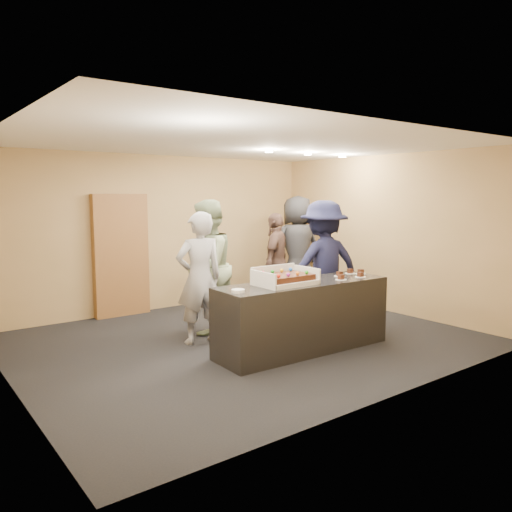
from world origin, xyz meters
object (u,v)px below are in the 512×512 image
(cake_box, at_px, (284,281))
(plate_stack, at_px, (238,291))
(person_navy_man, at_px, (323,265))
(storage_cabinet, at_px, (121,255))
(serving_counter, at_px, (303,316))
(person_brown_extra, at_px, (276,261))
(person_dark_suit, at_px, (297,249))
(sheet_cake, at_px, (285,277))
(person_server_grey, at_px, (199,278))
(person_sage_man, at_px, (207,267))

(cake_box, bearing_deg, plate_stack, -173.22)
(cake_box, xyz_separation_m, person_navy_man, (1.27, 0.59, 0.02))
(storage_cabinet, xyz_separation_m, plate_stack, (0.07, -3.30, -0.10))
(serving_counter, xyz_separation_m, person_brown_extra, (1.24, 2.07, 0.40))
(serving_counter, height_order, person_dark_suit, person_dark_suit)
(cake_box, height_order, sheet_cake, cake_box)
(person_server_grey, relative_size, person_sage_man, 0.92)
(serving_counter, height_order, person_server_grey, person_server_grey)
(plate_stack, distance_m, person_brown_extra, 3.15)
(storage_cabinet, relative_size, person_dark_suit, 1.02)
(person_server_grey, distance_m, person_dark_suit, 3.15)
(person_navy_man, xyz_separation_m, person_dark_suit, (1.02, 1.74, 0.03))
(person_sage_man, xyz_separation_m, person_brown_extra, (1.78, 0.59, -0.12))
(sheet_cake, bearing_deg, plate_stack, -175.22)
(cake_box, distance_m, person_dark_suit, 3.26)
(storage_cabinet, distance_m, person_brown_extra, 2.66)
(cake_box, bearing_deg, person_dark_suit, 45.43)
(person_sage_man, bearing_deg, plate_stack, 34.95)
(plate_stack, bearing_deg, person_dark_suit, 38.31)
(person_brown_extra, bearing_deg, person_navy_man, 44.02)
(person_server_grey, bearing_deg, person_sage_man, -123.26)
(person_sage_man, bearing_deg, serving_counter, 73.97)
(cake_box, distance_m, person_sage_man, 1.48)
(plate_stack, xyz_separation_m, person_navy_man, (2.04, 0.68, 0.05))
(storage_cabinet, height_order, plate_stack, storage_cabinet)
(plate_stack, relative_size, person_navy_man, 0.08)
(person_sage_man, height_order, person_navy_man, person_sage_man)
(person_sage_man, distance_m, person_navy_man, 1.74)
(cake_box, relative_size, person_dark_suit, 0.37)
(person_navy_man, height_order, person_brown_extra, person_navy_man)
(serving_counter, distance_m, person_sage_man, 1.66)
(storage_cabinet, relative_size, person_navy_man, 1.05)
(person_sage_man, xyz_separation_m, person_dark_suit, (2.53, 0.87, 0.03))
(plate_stack, height_order, person_sage_man, person_sage_man)
(person_server_grey, height_order, person_dark_suit, person_dark_suit)
(cake_box, xyz_separation_m, person_sage_man, (-0.24, 1.46, 0.03))
(cake_box, xyz_separation_m, sheet_cake, (-0.00, -0.03, 0.05))
(cake_box, distance_m, person_navy_man, 1.40)
(cake_box, relative_size, person_brown_extra, 0.43)
(person_dark_suit, bearing_deg, person_server_grey, 36.44)
(cake_box, xyz_separation_m, plate_stack, (-0.77, -0.09, -0.03))
(storage_cabinet, height_order, person_brown_extra, storage_cabinet)
(sheet_cake, xyz_separation_m, person_sage_man, (-0.24, 1.48, -0.02))
(person_navy_man, height_order, person_dark_suit, person_dark_suit)
(sheet_cake, relative_size, person_brown_extra, 0.37)
(cake_box, xyz_separation_m, person_brown_extra, (1.55, 2.05, -0.10))
(sheet_cake, relative_size, person_server_grey, 0.35)
(plate_stack, xyz_separation_m, person_dark_suit, (3.06, 2.42, 0.08))
(cake_box, height_order, person_navy_man, person_navy_man)
(plate_stack, height_order, person_navy_man, person_navy_man)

